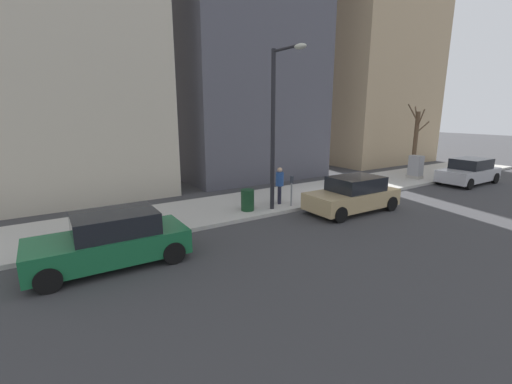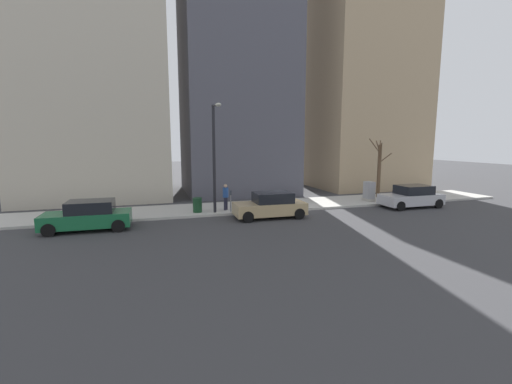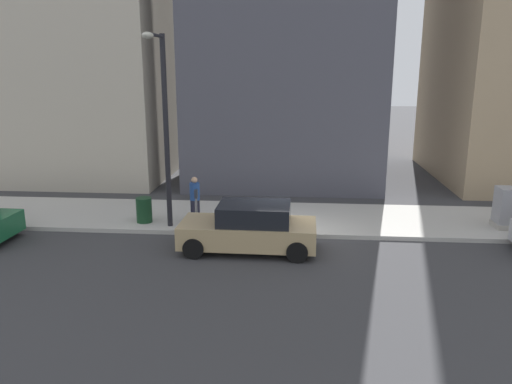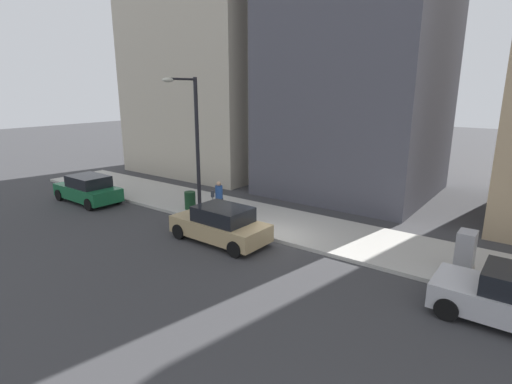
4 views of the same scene
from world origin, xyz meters
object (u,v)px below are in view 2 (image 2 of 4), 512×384
(parked_car_green, at_px, (88,216))
(office_tower_right, at_px, (92,35))
(parking_meter, at_px, (231,199))
(office_tower_left, at_px, (361,71))
(bare_tree, at_px, (379,169))
(utility_box, at_px, (369,191))
(trash_bin, at_px, (197,205))
(parked_car_silver, at_px, (412,197))
(parked_car_tan, at_px, (270,206))
(pedestrian_near_meter, at_px, (226,195))
(office_block_center, at_px, (235,19))
(streetlamp, at_px, (215,150))

(parked_car_green, height_order, office_tower_right, office_tower_right)
(parking_meter, distance_m, office_tower_left, 21.19)
(bare_tree, xyz_separation_m, office_tower_left, (7.81, -3.15, 8.96))
(utility_box, bearing_deg, trash_bin, 91.81)
(parked_car_silver, xyz_separation_m, trash_bin, (1.94, 14.43, -0.14))
(parked_car_silver, xyz_separation_m, utility_box, (2.34, 1.76, 0.11))
(utility_box, bearing_deg, parked_car_silver, -143.08)
(parked_car_silver, distance_m, parked_car_tan, 10.40)
(pedestrian_near_meter, height_order, office_block_center, office_block_center)
(parking_meter, xyz_separation_m, office_tower_left, (9.97, -15.56, 10.37))
(office_tower_left, bearing_deg, pedestrian_near_meter, 120.65)
(streetlamp, height_order, office_tower_right, office_tower_right)
(parked_car_tan, height_order, bare_tree, bare_tree)
(parked_car_green, bearing_deg, office_tower_right, 4.70)
(bare_tree, relative_size, office_tower_left, 0.20)
(parked_car_tan, height_order, streetlamp, streetlamp)
(parking_meter, xyz_separation_m, streetlamp, (-0.17, 0.98, 3.04))
(parked_car_tan, bearing_deg, parked_car_green, 90.88)
(office_tower_left, bearing_deg, office_block_center, 91.60)
(trash_bin, height_order, office_block_center, office_block_center)
(office_block_center, bearing_deg, parked_car_green, 136.82)
(parked_car_silver, bearing_deg, utility_box, 36.88)
(pedestrian_near_meter, bearing_deg, parked_car_green, -39.43)
(parked_car_silver, relative_size, office_block_center, 0.14)
(utility_box, height_order, streetlamp, streetlamp)
(pedestrian_near_meter, height_order, office_tower_right, office_tower_right)
(utility_box, bearing_deg, office_tower_right, 63.49)
(parking_meter, distance_m, utility_box, 10.69)
(parked_car_tan, relative_size, trash_bin, 4.70)
(trash_bin, height_order, office_tower_right, office_tower_right)
(trash_bin, xyz_separation_m, pedestrian_near_meter, (0.19, -1.83, 0.49))
(parked_car_silver, relative_size, office_tower_right, 0.16)
(parked_car_green, bearing_deg, bare_tree, -78.23)
(parked_car_green, bearing_deg, trash_bin, -68.80)
(parked_car_green, height_order, parking_meter, parked_car_green)
(parked_car_silver, distance_m, trash_bin, 14.56)
(parked_car_green, relative_size, pedestrian_near_meter, 2.55)
(parked_car_silver, height_order, streetlamp, streetlamp)
(parking_meter, height_order, office_tower_right, office_tower_right)
(parking_meter, height_order, office_tower_left, office_tower_left)
(streetlamp, height_order, pedestrian_near_meter, streetlamp)
(streetlamp, distance_m, pedestrian_near_meter, 3.14)
(office_tower_right, bearing_deg, office_tower_left, -91.18)
(parking_meter, bearing_deg, utility_box, -85.44)
(streetlamp, relative_size, office_tower_left, 0.29)
(trash_bin, relative_size, office_tower_left, 0.04)
(parked_car_tan, relative_size, streetlamp, 0.65)
(parked_car_green, height_order, office_tower_left, office_tower_left)
(parked_car_tan, bearing_deg, parking_meter, 50.69)
(pedestrian_near_meter, bearing_deg, office_tower_right, -105.71)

